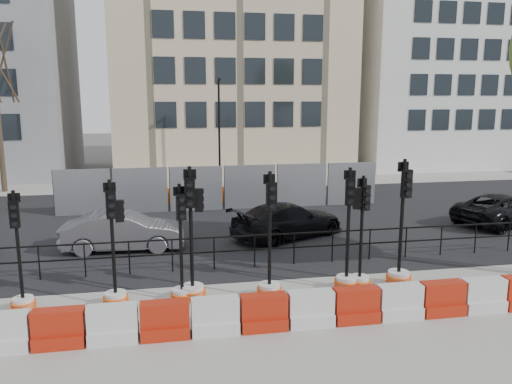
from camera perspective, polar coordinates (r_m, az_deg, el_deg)
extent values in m
plane|color=#51514C|center=(13.86, 0.74, -10.23)|extent=(120.00, 120.00, 0.00)
cube|color=gray|center=(11.17, 3.83, -15.59)|extent=(40.00, 6.00, 0.02)
cube|color=black|center=(20.46, -3.05, -3.24)|extent=(40.00, 14.00, 0.03)
cube|color=gray|center=(29.22, -5.33, 0.97)|extent=(40.00, 4.00, 0.02)
cube|color=#BCAE89|center=(35.21, -3.12, 17.34)|extent=(15.00, 10.00, 18.00)
cube|color=silver|center=(39.91, 19.54, 14.54)|extent=(12.00, 9.00, 16.00)
cylinder|color=black|center=(15.00, -23.54, -7.47)|extent=(0.04, 0.04, 1.00)
cylinder|color=black|center=(14.77, -18.97, -7.43)|extent=(0.04, 0.04, 1.00)
cylinder|color=black|center=(14.63, -14.29, -7.34)|extent=(0.04, 0.04, 1.00)
cylinder|color=black|center=(14.59, -9.55, -7.20)|extent=(0.04, 0.04, 1.00)
cylinder|color=black|center=(14.65, -4.81, -7.01)|extent=(0.04, 0.04, 1.00)
cylinder|color=black|center=(14.80, -0.16, -6.78)|extent=(0.04, 0.04, 1.00)
cylinder|color=black|center=(15.05, 4.37, -6.51)|extent=(0.04, 0.04, 1.00)
cylinder|color=black|center=(15.39, 8.72, -6.22)|extent=(0.04, 0.04, 1.00)
cylinder|color=black|center=(15.82, 12.86, -5.90)|extent=(0.04, 0.04, 1.00)
cylinder|color=black|center=(16.32, 16.75, -5.58)|extent=(0.04, 0.04, 1.00)
cylinder|color=black|center=(16.89, 20.40, -5.25)|extent=(0.04, 0.04, 1.00)
cylinder|color=black|center=(17.52, 23.78, -4.92)|extent=(0.04, 0.04, 1.00)
cylinder|color=black|center=(18.22, 26.92, -4.61)|extent=(0.04, 0.04, 1.00)
cube|color=black|center=(14.67, -0.16, -4.99)|extent=(18.00, 0.04, 0.04)
cube|color=black|center=(14.79, -0.16, -6.60)|extent=(18.00, 0.04, 0.04)
cube|color=#919399|center=(22.32, -19.22, -0.06)|extent=(2.30, 0.05, 2.00)
cylinder|color=black|center=(22.53, -22.11, -0.16)|extent=(0.05, 0.05, 2.00)
cube|color=#919399|center=(22.08, -13.06, 0.15)|extent=(2.30, 0.05, 2.00)
cylinder|color=black|center=(22.16, -16.03, 0.05)|extent=(0.05, 0.05, 2.00)
cube|color=#919399|center=(22.09, -6.84, 0.36)|extent=(2.30, 0.05, 2.00)
cylinder|color=black|center=(22.05, -9.82, 0.26)|extent=(0.05, 0.05, 2.00)
cube|color=#919399|center=(22.36, -0.69, 0.56)|extent=(2.30, 0.05, 2.00)
cylinder|color=black|center=(22.20, -3.62, 0.46)|extent=(0.05, 0.05, 2.00)
cube|color=#919399|center=(22.88, 5.25, 0.75)|extent=(2.30, 0.05, 2.00)
cylinder|color=black|center=(22.60, 2.44, 0.66)|extent=(0.05, 0.05, 2.00)
cube|color=#919399|center=(23.63, 10.86, 0.92)|extent=(2.30, 0.05, 2.00)
cylinder|color=black|center=(23.24, 8.22, 0.84)|extent=(0.05, 0.05, 2.00)
cube|color=orange|center=(23.68, -13.81, -0.65)|extent=(1.00, 0.40, 0.80)
cube|color=orange|center=(23.64, -8.97, -0.49)|extent=(1.00, 0.40, 0.80)
cube|color=orange|center=(23.77, -4.15, -0.33)|extent=(1.00, 0.40, 0.80)
cube|color=orange|center=(24.06, 0.59, -0.16)|extent=(1.00, 0.40, 0.80)
cube|color=orange|center=(24.51, 5.18, 0.00)|extent=(1.00, 0.40, 0.80)
cylinder|color=black|center=(27.92, -4.22, 6.71)|extent=(0.12, 0.12, 6.00)
cube|color=black|center=(27.62, -4.25, 12.69)|extent=(0.12, 0.50, 0.12)
cube|color=silver|center=(11.47, -26.84, -15.27)|extent=(1.00, 0.50, 0.30)
cube|color=silver|center=(11.31, -27.02, -13.44)|extent=(1.00, 0.35, 0.50)
cube|color=#B3240E|center=(11.22, -21.51, -15.44)|extent=(1.00, 0.50, 0.30)
cube|color=#B3240E|center=(11.05, -21.65, -13.57)|extent=(1.00, 0.35, 0.50)
cube|color=silver|center=(11.06, -15.97, -15.48)|extent=(1.00, 0.50, 0.30)
cube|color=silver|center=(10.89, -16.08, -13.59)|extent=(1.00, 0.35, 0.50)
cube|color=#B3240E|center=(11.00, -10.32, -15.37)|extent=(1.00, 0.50, 0.30)
cube|color=#B3240E|center=(10.83, -10.39, -13.47)|extent=(1.00, 0.35, 0.50)
cube|color=silver|center=(11.04, -4.66, -15.13)|extent=(1.00, 0.50, 0.30)
cube|color=silver|center=(10.87, -4.70, -13.23)|extent=(1.00, 0.35, 0.50)
cube|color=#B3240E|center=(11.18, 0.88, -14.75)|extent=(1.00, 0.50, 0.30)
cube|color=#B3240E|center=(11.01, 0.89, -12.87)|extent=(1.00, 0.35, 0.50)
cube|color=silver|center=(11.41, 6.22, -14.26)|extent=(1.00, 0.50, 0.30)
cube|color=silver|center=(11.25, 6.27, -12.41)|extent=(1.00, 0.35, 0.50)
cube|color=#B3240E|center=(11.73, 11.29, -13.68)|extent=(1.00, 0.50, 0.30)
cube|color=#B3240E|center=(11.57, 11.36, -11.87)|extent=(1.00, 0.35, 0.50)
cube|color=silver|center=(12.14, 16.02, -13.04)|extent=(1.00, 0.50, 0.30)
cube|color=silver|center=(11.99, 16.12, -11.29)|extent=(1.00, 0.35, 0.50)
cube|color=#B3240E|center=(12.62, 20.40, -12.37)|extent=(1.00, 0.50, 0.30)
cube|color=#B3240E|center=(12.47, 20.52, -10.68)|extent=(1.00, 0.35, 0.50)
cube|color=silver|center=(13.17, 24.42, -11.69)|extent=(1.00, 0.50, 0.30)
cube|color=silver|center=(13.02, 24.56, -10.06)|extent=(1.00, 0.35, 0.50)
cylinder|color=white|center=(13.19, -25.04, -11.58)|extent=(0.48, 0.48, 0.35)
torus|color=#EB500C|center=(13.21, -25.01, -11.86)|extent=(0.57, 0.57, 0.04)
torus|color=#EB500C|center=(13.19, -25.04, -11.58)|extent=(0.57, 0.57, 0.04)
torus|color=#EB500C|center=(13.16, -25.06, -11.29)|extent=(0.57, 0.57, 0.04)
cylinder|color=black|center=(12.74, -25.54, -5.69)|extent=(0.08, 0.08, 2.64)
cube|color=black|center=(12.46, -25.90, -2.31)|extent=(0.22, 0.15, 0.62)
cylinder|color=black|center=(12.43, -25.88, -3.26)|extent=(0.14, 0.06, 0.13)
cylinder|color=black|center=(12.39, -25.95, -2.39)|extent=(0.14, 0.06, 0.13)
cylinder|color=black|center=(12.35, -26.02, -1.51)|extent=(0.14, 0.06, 0.13)
cube|color=black|center=(12.54, -25.93, -0.59)|extent=(0.27, 0.06, 0.21)
cylinder|color=white|center=(12.69, -15.72, -11.76)|extent=(0.51, 0.51, 0.38)
torus|color=#EB500C|center=(12.72, -15.70, -12.08)|extent=(0.61, 0.61, 0.05)
torus|color=#EB500C|center=(12.69, -15.72, -11.76)|extent=(0.61, 0.61, 0.05)
torus|color=#EB500C|center=(12.66, -15.74, -11.45)|extent=(0.61, 0.61, 0.05)
cylinder|color=black|center=(12.20, -16.08, -5.19)|extent=(0.08, 0.08, 2.83)
cube|color=black|center=(11.89, -16.25, -1.39)|extent=(0.25, 0.17, 0.66)
cylinder|color=black|center=(11.86, -16.16, -2.44)|extent=(0.15, 0.07, 0.14)
cylinder|color=black|center=(11.82, -16.21, -1.46)|extent=(0.15, 0.07, 0.14)
cylinder|color=black|center=(11.78, -16.27, -0.47)|extent=(0.15, 0.07, 0.14)
cube|color=black|center=(11.99, -16.41, 0.54)|extent=(0.28, 0.08, 0.23)
cube|color=black|center=(12.06, -15.35, -2.10)|extent=(0.21, 0.16, 0.52)
cylinder|color=white|center=(12.62, -8.41, -11.64)|extent=(0.49, 0.49, 0.36)
torus|color=#EB500C|center=(12.64, -8.40, -11.94)|extent=(0.58, 0.58, 0.04)
torus|color=#EB500C|center=(12.62, -8.41, -11.64)|extent=(0.58, 0.58, 0.04)
torus|color=#EB500C|center=(12.59, -8.42, -11.34)|extent=(0.58, 0.58, 0.04)
cylinder|color=black|center=(12.14, -8.60, -5.35)|extent=(0.08, 0.08, 2.70)
cube|color=black|center=(11.85, -8.57, -1.73)|extent=(0.24, 0.17, 0.63)
cylinder|color=black|center=(11.82, -8.44, -2.73)|extent=(0.14, 0.08, 0.13)
cylinder|color=black|center=(11.78, -8.47, -1.80)|extent=(0.14, 0.08, 0.13)
cylinder|color=black|center=(11.74, -8.49, -0.85)|extent=(0.14, 0.08, 0.13)
cube|color=black|center=(11.93, -8.83, 0.11)|extent=(0.27, 0.09, 0.22)
cylinder|color=white|center=(12.67, -7.25, -11.39)|extent=(0.55, 0.55, 0.41)
torus|color=#EB500C|center=(12.70, -7.24, -11.74)|extent=(0.66, 0.66, 0.05)
torus|color=#EB500C|center=(12.67, -7.25, -11.39)|extent=(0.66, 0.66, 0.05)
torus|color=#EB500C|center=(12.64, -7.26, -11.05)|extent=(0.66, 0.66, 0.05)
cylinder|color=black|center=(12.15, -7.44, -4.24)|extent=(0.09, 0.09, 3.06)
cube|color=black|center=(11.82, -7.57, -0.09)|extent=(0.26, 0.17, 0.71)
cylinder|color=black|center=(11.79, -7.56, -1.23)|extent=(0.16, 0.07, 0.15)
cylinder|color=black|center=(11.74, -7.58, -0.16)|extent=(0.16, 0.07, 0.15)
cylinder|color=black|center=(11.70, -7.61, 0.92)|extent=(0.16, 0.07, 0.15)
cube|color=black|center=(11.94, -7.58, 2.00)|extent=(0.31, 0.06, 0.25)
cube|color=black|center=(11.98, -6.54, -0.92)|extent=(0.22, 0.15, 0.56)
cylinder|color=white|center=(12.72, 1.53, -11.26)|extent=(0.53, 0.53, 0.39)
torus|color=#EB500C|center=(12.74, 1.53, -11.59)|extent=(0.64, 0.64, 0.05)
torus|color=#EB500C|center=(12.72, 1.53, -11.26)|extent=(0.64, 0.64, 0.05)
torus|color=#EB500C|center=(12.69, 1.54, -10.93)|extent=(0.64, 0.64, 0.05)
cylinder|color=black|center=(12.21, 1.57, -4.44)|extent=(0.09, 0.09, 2.93)
cube|color=black|center=(11.90, 1.75, -0.50)|extent=(0.24, 0.15, 0.68)
cylinder|color=black|center=(11.87, 1.85, -1.59)|extent=(0.15, 0.06, 0.15)
cylinder|color=black|center=(11.83, 1.85, -0.57)|extent=(0.15, 0.06, 0.15)
cylinder|color=black|center=(11.79, 1.86, 0.46)|extent=(0.15, 0.06, 0.15)
cube|color=black|center=(12.00, 1.53, 1.49)|extent=(0.29, 0.05, 0.23)
cylinder|color=white|center=(13.41, 10.27, -10.24)|extent=(0.53, 0.53, 0.39)
torus|color=#EB500C|center=(13.43, 10.26, -10.56)|extent=(0.64, 0.64, 0.05)
torus|color=#EB500C|center=(13.41, 10.27, -10.24)|extent=(0.64, 0.64, 0.05)
torus|color=#EB500C|center=(13.38, 10.29, -9.93)|extent=(0.64, 0.64, 0.05)
cylinder|color=black|center=(12.93, 10.51, -3.71)|extent=(0.09, 0.09, 2.95)
cube|color=black|center=(12.62, 10.71, 0.05)|extent=(0.26, 0.19, 0.69)
cylinder|color=black|center=(12.59, 10.72, -0.99)|extent=(0.16, 0.08, 0.15)
cylinder|color=black|center=(12.55, 10.75, -0.02)|extent=(0.16, 0.08, 0.15)
cylinder|color=black|center=(12.51, 10.79, 0.95)|extent=(0.16, 0.08, 0.15)
cube|color=black|center=(12.73, 10.67, 1.93)|extent=(0.29, 0.10, 0.24)
cube|color=black|center=(12.80, 11.49, -0.73)|extent=(0.22, 0.17, 0.54)
cylinder|color=white|center=(13.55, 11.73, -10.12)|extent=(0.50, 0.50, 0.37)
torus|color=#EB500C|center=(13.58, 11.71, -10.41)|extent=(0.60, 0.60, 0.05)
torus|color=#EB500C|center=(13.55, 11.73, -10.12)|extent=(0.60, 0.60, 0.05)
torus|color=#EB500C|center=(13.53, 11.74, -9.83)|extent=(0.60, 0.60, 0.05)
cylinder|color=black|center=(13.11, 11.97, -4.11)|extent=(0.08, 0.08, 2.75)
cube|color=black|center=(12.83, 12.40, -0.66)|extent=(0.24, 0.17, 0.64)
cylinder|color=black|center=(12.82, 12.55, -1.60)|extent=(0.14, 0.08, 0.14)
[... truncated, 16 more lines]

